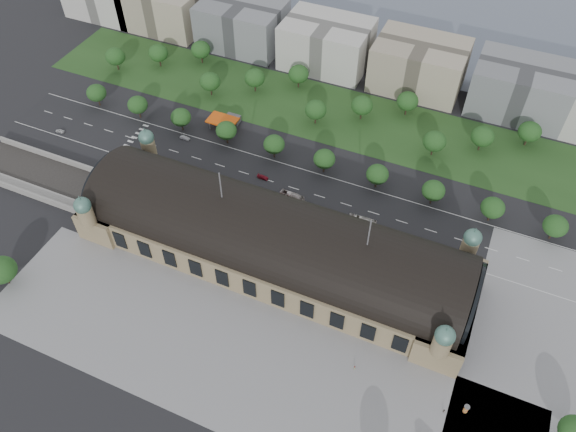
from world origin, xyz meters
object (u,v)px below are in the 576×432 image
at_px(bus_east, 362,221).
at_px(parked_car_5, 206,184).
at_px(pedestrian_2, 444,411).
at_px(parked_car_0, 133,164).
at_px(pedestrian_0, 355,368).
at_px(traffic_car_2, 189,173).
at_px(traffic_car_3, 263,177).
at_px(traffic_car_0, 60,131).
at_px(advertising_column, 466,409).
at_px(petrol_station, 228,120).
at_px(bus_mid, 292,196).
at_px(traffic_car_6, 444,250).
at_px(parked_car_3, 174,180).
at_px(bus_west, 277,201).
at_px(traffic_car_1, 185,138).
at_px(parked_car_2, 155,167).
at_px(parked_car_6, 206,183).
at_px(parked_car_1, 198,184).
at_px(parked_car_4, 192,179).

bearing_deg(bus_east, parked_car_5, 93.03).
height_order(parked_car_5, pedestrian_2, pedestrian_2).
distance_m(parked_car_5, pedestrian_2, 131.19).
height_order(parked_car_0, parked_car_5, parked_car_5).
height_order(bus_east, pedestrian_0, bus_east).
distance_m(traffic_car_2, traffic_car_3, 32.53).
relative_size(traffic_car_0, pedestrian_0, 2.77).
bearing_deg(advertising_column, traffic_car_2, 156.32).
distance_m(petrol_station, bus_east, 86.69).
distance_m(parked_car_5, advertising_column, 135.42).
bearing_deg(traffic_car_0, bus_mid, 86.53).
xyz_separation_m(traffic_car_3, traffic_car_6, (81.98, -8.35, 0.10)).
relative_size(parked_car_3, pedestrian_2, 2.36).
xyz_separation_m(bus_east, pedestrian_2, (48.49, -64.29, -0.78)).
xyz_separation_m(bus_west, bus_mid, (4.65, 5.00, -0.06)).
relative_size(traffic_car_1, traffic_car_3, 0.96).
distance_m(traffic_car_6, parked_car_2, 128.68).
relative_size(traffic_car_1, parked_car_3, 1.18).
xyz_separation_m(traffic_car_3, parked_car_2, (-46.61, -13.19, -0.04)).
height_order(traffic_car_2, parked_car_6, parked_car_6).
bearing_deg(traffic_car_1, bus_east, -100.72).
height_order(traffic_car_1, bus_west, bus_west).
distance_m(parked_car_3, bus_west, 46.77).
xyz_separation_m(parked_car_2, parked_car_6, (25.97, -0.08, 0.12)).
bearing_deg(parked_car_3, pedestrian_2, 45.91).
relative_size(parked_car_6, bus_east, 0.47).
bearing_deg(parked_car_1, traffic_car_6, 63.83).
relative_size(traffic_car_1, bus_east, 0.41).
relative_size(traffic_car_6, parked_car_4, 1.45).
bearing_deg(parked_car_3, traffic_car_6, 72.97).
bearing_deg(parked_car_5, petrol_station, 162.04).
distance_m(traffic_car_2, parked_car_6, 10.46).
height_order(traffic_car_2, advertising_column, advertising_column).
height_order(traffic_car_1, parked_car_4, traffic_car_1).
bearing_deg(bus_mid, parked_car_3, 106.26).
distance_m(petrol_station, parked_car_1, 42.69).
relative_size(traffic_car_2, parked_car_0, 1.37).
relative_size(traffic_car_1, pedestrian_2, 2.78).
bearing_deg(petrol_station, traffic_car_2, -89.38).
bearing_deg(parked_car_0, bus_west, 54.78).
xyz_separation_m(parked_car_0, bus_east, (105.45, 7.64, 1.00)).
bearing_deg(parked_car_1, traffic_car_2, -151.77).
relative_size(traffic_car_6, parked_car_5, 1.01).
bearing_deg(pedestrian_0, parked_car_4, 168.11).
bearing_deg(advertising_column, petrol_station, 144.29).
height_order(traffic_car_0, parked_car_2, traffic_car_0).
height_order(parked_car_2, parked_car_5, parked_car_5).
height_order(parked_car_3, bus_mid, bus_mid).
distance_m(bus_mid, pedestrian_0, 80.48).
distance_m(parked_car_1, advertising_column, 137.74).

